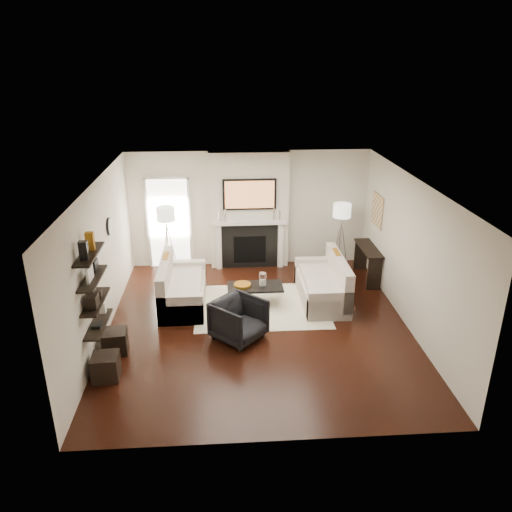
{
  "coord_description": "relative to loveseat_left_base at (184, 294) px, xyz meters",
  "views": [
    {
      "loc": [
        -0.6,
        -8.09,
        4.68
      ],
      "look_at": [
        0.0,
        0.6,
        1.15
      ],
      "focal_mm": 35.0,
      "sensor_mm": 36.0,
      "label": 1
    }
  ],
  "objects": [
    {
      "name": "lamp_left_shade",
      "position": [
        -0.42,
        1.47,
        1.24
      ],
      "size": [
        0.4,
        0.4,
        0.3
      ],
      "primitive_type": "cylinder",
      "color": "white",
      "rests_on": "lamp_left_post"
    },
    {
      "name": "decor_box_small",
      "position": [
        -1.19,
        -1.84,
        0.97
      ],
      "size": [
        0.15,
        0.12,
        0.12
      ],
      "primitive_type": "cube",
      "color": "black",
      "rests_on": "shelf_lower"
    },
    {
      "name": "door_trim_l",
      "position": [
        -0.9,
        2.0,
        0.84
      ],
      "size": [
        0.06,
        0.06,
        2.16
      ],
      "primitive_type": "cube",
      "color": "white",
      "rests_on": "floor"
    },
    {
      "name": "fireplace_surround",
      "position": [
        1.43,
        1.78,
        0.31
      ],
      "size": [
        1.3,
        0.02,
        1.04
      ],
      "primitive_type": "cube",
      "color": "black",
      "rests_on": "floor"
    },
    {
      "name": "rug",
      "position": [
        1.55,
        -0.21,
        -0.2
      ],
      "size": [
        2.6,
        2.0,
        0.01
      ],
      "primitive_type": "cube",
      "color": "beige",
      "rests_on": "floor"
    },
    {
      "name": "clock_rim",
      "position": [
        -1.3,
        -0.06,
        1.49
      ],
      "size": [
        0.04,
        0.34,
        0.34
      ],
      "primitive_type": "cylinder",
      "rotation": [
        0.0,
        1.57,
        0.0
      ],
      "color": "black",
      "rests_on": "wall_left"
    },
    {
      "name": "coffee_leg_nw",
      "position": [
        0.93,
        -0.36,
        -0.02
      ],
      "size": [
        0.02,
        0.02,
        0.38
      ],
      "primitive_type": "cylinder",
      "color": "silver",
      "rests_on": "floor"
    },
    {
      "name": "door_trim_top",
      "position": [
        -0.42,
        2.0,
        1.92
      ],
      "size": [
        1.02,
        0.06,
        0.06
      ],
      "primitive_type": "cube",
      "color": "white",
      "rests_on": "wall_back"
    },
    {
      "name": "lamp_left_leg_a",
      "position": [
        -0.31,
        1.47,
        0.39
      ],
      "size": [
        0.25,
        0.02,
        1.23
      ],
      "primitive_type": "cylinder",
      "rotation": [
        0.18,
        0.0,
        4.71
      ],
      "color": "silver",
      "rests_on": "floor"
    },
    {
      "name": "lamp_right_leg_b",
      "position": [
        3.43,
        1.56,
        0.39
      ],
      "size": [
        0.14,
        0.22,
        1.23
      ],
      "primitive_type": "cylinder",
      "rotation": [
        0.18,
        0.0,
        0.52
      ],
      "color": "silver",
      "rests_on": "floor"
    },
    {
      "name": "tv_body",
      "position": [
        1.43,
        1.75,
        1.57
      ],
      "size": [
        1.2,
        0.06,
        0.7
      ],
      "primitive_type": "cube",
      "color": "black",
      "rests_on": "chimney_breast"
    },
    {
      "name": "decor_magfile_b",
      "position": [
        -1.19,
        -1.83,
        1.85
      ],
      "size": [
        0.12,
        0.1,
        0.28
      ],
      "primitive_type": "cube",
      "color": "#8D5711",
      "rests_on": "shelf_top"
    },
    {
      "name": "ottoman_far",
      "position": [
        -1.04,
        -2.41,
        -0.01
      ],
      "size": [
        0.42,
        0.42,
        0.4
      ],
      "primitive_type": "cube",
      "rotation": [
        0.0,
        0.0,
        0.04
      ],
      "color": "black",
      "rests_on": "floor"
    },
    {
      "name": "coffee_leg_ne",
      "position": [
        1.93,
        -0.36,
        -0.02
      ],
      "size": [
        0.02,
        0.02,
        0.38
      ],
      "primitive_type": "cylinder",
      "color": "silver",
      "rests_on": "floor"
    },
    {
      "name": "tv_screen",
      "position": [
        1.43,
        1.72,
        1.57
      ],
      "size": [
        1.1,
        0.0,
        0.62
      ],
      "primitive_type": "cube",
      "color": "#BF723F",
      "rests_on": "tv_body"
    },
    {
      "name": "decor_frame_b",
      "position": [
        -1.19,
        -1.7,
        1.4
      ],
      "size": [
        0.04,
        0.22,
        0.18
      ],
      "primitive_type": "cube",
      "color": "black",
      "rests_on": "shelf_upper"
    },
    {
      "name": "loveseat_right_arm_n",
      "position": [
        2.79,
        -0.83,
        0.09
      ],
      "size": [
        0.85,
        0.18,
        0.6
      ],
      "primitive_type": "cube",
      "color": "beige",
      "rests_on": "floor"
    },
    {
      "name": "loveseat_left_arm_s",
      "position": [
        0.0,
        0.81,
        0.09
      ],
      "size": [
        0.85,
        0.18,
        0.6
      ],
      "primitive_type": "cube",
      "color": "beige",
      "rests_on": "floor"
    },
    {
      "name": "pillow_right_orange",
      "position": [
        3.13,
        0.28,
        0.52
      ],
      "size": [
        0.1,
        0.42,
        0.42
      ],
      "primitive_type": "cube",
      "color": "#8D5711",
      "rests_on": "loveseat_right_cushion"
    },
    {
      "name": "shelf_bottom",
      "position": [
        -1.19,
        -1.96,
        0.49
      ],
      "size": [
        0.25,
        1.0,
        0.03
      ],
      "primitive_type": "cube",
      "color": "black",
      "rests_on": "wall_left"
    },
    {
      "name": "shelf_top",
      "position": [
        -1.19,
        -1.96,
        1.69
      ],
      "size": [
        0.25,
        1.0,
        0.04
      ],
      "primitive_type": "cube",
      "color": "black",
      "rests_on": "wall_left"
    },
    {
      "name": "candlestick_r_short",
      "position": [
        2.11,
        1.74,
        1.06
      ],
      "size": [
        0.04,
        0.04,
        0.24
      ],
      "primitive_type": "cylinder",
      "color": "silver",
      "rests_on": "mantel_shelf"
    },
    {
      "name": "decor_magfile_a",
      "position": [
        -1.19,
        -2.21,
        1.85
      ],
      "size": [
        0.12,
        0.1,
        0.28
      ],
      "primitive_type": "cube",
      "color": "black",
      "rests_on": "shelf_top"
    },
    {
      "name": "room_envelope",
      "position": [
        1.43,
        -0.96,
        1.14
      ],
      "size": [
        6.0,
        6.0,
        6.0
      ],
      "color": "black",
      "rests_on": "ground"
    },
    {
      "name": "door_trim_r",
      "position": [
        0.06,
        2.0,
        0.84
      ],
      "size": [
        0.06,
        0.06,
        2.16
      ],
      "primitive_type": "cube",
      "color": "white",
      "rests_on": "floor"
    },
    {
      "name": "hallway_panel",
      "position": [
        -0.42,
        2.02,
        0.84
      ],
      "size": [
        0.9,
        0.02,
        2.1
      ],
      "primitive_type": "cube",
      "color": "white",
      "rests_on": "floor"
    },
    {
      "name": "shelf_lower",
      "position": [
        -1.19,
        -1.96,
        0.89
      ],
      "size": [
        0.25,
        1.0,
        0.04
      ],
      "primitive_type": "cube",
      "color": "black",
      "rests_on": "wall_left"
    },
    {
      "name": "loveseat_right_cushion",
      "position": [
        2.74,
        -0.02,
        0.26
      ],
      "size": [
        0.63,
        1.44,
        0.1
      ],
      "primitive_type": "cube",
      "color": "beige",
      "rests_on": "loveseat_right_base"
    },
    {
      "name": "lamp_right_post",
      "position": [
        3.48,
        1.46,
        0.39
      ],
      "size": [
        0.02,
        0.02,
        1.2
      ],
      "primitive_type": "cylinder",
      "color": "silver",
      "rests_on": "floor"
    },
    {
      "name": "candlestick_l_short",
      "position": [
        0.75,
        1.74,
        1.06
      ],
      "size": [
        0.04,
        0.04,
        0.24
      ],
      "primitive_type": "cylinder",
      "color": "silver",
      "rests_on": "mantel_shelf"
    },
    {
      "name": "loveseat_left_cushion",
      "position": [
        0.05,
        0.0,
        0.26
      ],
      "size": [
        0.63,
        1.44,
        0.1
      ],
      "primitive_type": "cube",
      "color": "beige",
      "rests_on": "loveseat_left_base"
    },
    {
      "name": "coffee_table",
      "position": [
        1.43,
        -0.14,
        0.19
      ],
      "size": [
        1.1,
        0.55,
        0.04
      ],
      "primitive_type": "cube",
      "color": "black",
      "rests_on": "floor"
    },
    {
      "name": "mantel_pilaster_r",
      "position": [
        2.15,
        1.75,
        0.34
      ],
      "size": [
        0.12,
        0.08,
        1.1
      ],
      "primitive_type": "cube",
      "color": "white",
      "rests_on": "floor"
    },
    {
      "name": "firebox",
      "position": [
        1.43,
        1.77,
        0.24
      ],
      "size": [
        0.75,
        0.02,
        0.65
      ],
      "primitive_type": "cube",
      "color": "black",
      "rests_on": "floor"
    },
    {
      "name": "ottoman_near",
      "position": [
        -1.04,
        -1.68,
        -0.01
      ],
      "size": [
        0.44,
        0.44,
        0.4
      ],
      "primitive_type": "cube",
      "rotation": [
        0.0,
        0.0,
        0.11
      ],
      "color": "black",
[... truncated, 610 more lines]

